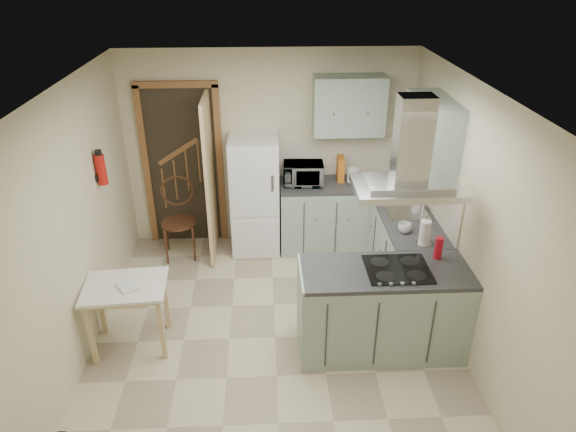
{
  "coord_description": "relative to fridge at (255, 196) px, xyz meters",
  "views": [
    {
      "loc": [
        -0.06,
        -4.06,
        3.49
      ],
      "look_at": [
        0.15,
        0.45,
        1.15
      ],
      "focal_mm": 32.0,
      "sensor_mm": 36.0,
      "label": 1
    }
  ],
  "objects": [
    {
      "name": "floor",
      "position": [
        0.2,
        -1.8,
        -0.75
      ],
      "size": [
        4.2,
        4.2,
        0.0
      ],
      "primitive_type": "plane",
      "color": "beige",
      "rests_on": "ground"
    },
    {
      "name": "ceiling",
      "position": [
        0.2,
        -1.8,
        1.75
      ],
      "size": [
        4.2,
        4.2,
        0.0
      ],
      "primitive_type": "plane",
      "rotation": [
        3.14,
        0.0,
        0.0
      ],
      "color": "silver",
      "rests_on": "back_wall"
    },
    {
      "name": "back_wall",
      "position": [
        0.2,
        0.3,
        0.5
      ],
      "size": [
        3.6,
        0.0,
        3.6
      ],
      "primitive_type": "plane",
      "rotation": [
        1.57,
        0.0,
        0.0
      ],
      "color": "beige",
      "rests_on": "floor"
    },
    {
      "name": "left_wall",
      "position": [
        -1.6,
        -1.8,
        0.5
      ],
      "size": [
        0.0,
        4.2,
        4.2
      ],
      "primitive_type": "plane",
      "rotation": [
        1.57,
        0.0,
        1.57
      ],
      "color": "beige",
      "rests_on": "floor"
    },
    {
      "name": "right_wall",
      "position": [
        2.0,
        -1.8,
        0.5
      ],
      "size": [
        0.0,
        4.2,
        4.2
      ],
      "primitive_type": "plane",
      "rotation": [
        1.57,
        0.0,
        -1.57
      ],
      "color": "beige",
      "rests_on": "floor"
    },
    {
      "name": "doorway",
      "position": [
        -0.9,
        0.27,
        0.3
      ],
      "size": [
        1.1,
        0.12,
        2.1
      ],
      "primitive_type": "cube",
      "color": "brown",
      "rests_on": "floor"
    },
    {
      "name": "fridge",
      "position": [
        0.0,
        0.0,
        0.0
      ],
      "size": [
        0.6,
        0.6,
        1.5
      ],
      "primitive_type": "cube",
      "color": "white",
      "rests_on": "floor"
    },
    {
      "name": "counter_back",
      "position": [
        0.86,
        0.0,
        -0.3
      ],
      "size": [
        1.08,
        0.6,
        0.9
      ],
      "primitive_type": "cube",
      "color": "#9EB2A0",
      "rests_on": "floor"
    },
    {
      "name": "counter_right",
      "position": [
        1.7,
        -0.68,
        -0.3
      ],
      "size": [
        0.6,
        1.95,
        0.9
      ],
      "primitive_type": "cube",
      "color": "#9EB2A0",
      "rests_on": "floor"
    },
    {
      "name": "splashback",
      "position": [
        1.16,
        0.29,
        0.4
      ],
      "size": [
        1.68,
        0.02,
        0.5
      ],
      "primitive_type": "cube",
      "color": "beige",
      "rests_on": "counter_back"
    },
    {
      "name": "wall_cabinet_back",
      "position": [
        1.15,
        0.12,
        1.1
      ],
      "size": [
        0.85,
        0.35,
        0.7
      ],
      "primitive_type": "cube",
      "color": "#9EB2A0",
      "rests_on": "back_wall"
    },
    {
      "name": "wall_cabinet_right",
      "position": [
        1.82,
        -0.95,
        1.1
      ],
      "size": [
        0.35,
        0.9,
        0.7
      ],
      "primitive_type": "cube",
      "color": "#9EB2A0",
      "rests_on": "right_wall"
    },
    {
      "name": "peninsula",
      "position": [
        1.22,
        -1.98,
        -0.3
      ],
      "size": [
        1.55,
        0.65,
        0.9
      ],
      "primitive_type": "cube",
      "color": "#9EB2A0",
      "rests_on": "floor"
    },
    {
      "name": "hob",
      "position": [
        1.32,
        -1.98,
        0.16
      ],
      "size": [
        0.58,
        0.5,
        0.01
      ],
      "primitive_type": "cube",
      "color": "black",
      "rests_on": "peninsula"
    },
    {
      "name": "extractor_hood",
      "position": [
        1.32,
        -1.98,
        0.97
      ],
      "size": [
        0.9,
        0.55,
        0.1
      ],
      "primitive_type": "cube",
      "color": "silver",
      "rests_on": "ceiling"
    },
    {
      "name": "sink",
      "position": [
        1.7,
        -0.85,
        0.16
      ],
      "size": [
        0.45,
        0.4,
        0.01
      ],
      "primitive_type": "cube",
      "color": "silver",
      "rests_on": "counter_right"
    },
    {
      "name": "fire_extinguisher",
      "position": [
        -1.54,
        -0.9,
        0.75
      ],
      "size": [
        0.1,
        0.1,
        0.32
      ],
      "primitive_type": "cylinder",
      "color": "#B2140F",
      "rests_on": "left_wall"
    },
    {
      "name": "drop_leaf_table",
      "position": [
        -1.2,
        -1.84,
        -0.39
      ],
      "size": [
        0.8,
        0.62,
        0.71
      ],
      "primitive_type": "cube",
      "rotation": [
        0.0,
        0.0,
        0.07
      ],
      "color": "#D9C885",
      "rests_on": "floor"
    },
    {
      "name": "bentwood_chair",
      "position": [
        -0.96,
        -0.16,
        -0.28
      ],
      "size": [
        0.47,
        0.47,
        0.94
      ],
      "primitive_type": "cube",
      "rotation": [
        0.0,
        0.0,
        0.14
      ],
      "color": "#482418",
      "rests_on": "floor"
    },
    {
      "name": "microwave",
      "position": [
        0.61,
        -0.0,
        0.29
      ],
      "size": [
        0.5,
        0.35,
        0.27
      ],
      "primitive_type": "imported",
      "rotation": [
        0.0,
        0.0,
        -0.04
      ],
      "color": "black",
      "rests_on": "counter_back"
    },
    {
      "name": "kettle",
      "position": [
        1.23,
        -0.01,
        0.26
      ],
      "size": [
        0.18,
        0.18,
        0.21
      ],
      "primitive_type": "cylinder",
      "rotation": [
        0.0,
        0.0,
        -0.26
      ],
      "color": "silver",
      "rests_on": "counter_back"
    },
    {
      "name": "cereal_box",
      "position": [
        1.08,
        0.09,
        0.3
      ],
      "size": [
        0.09,
        0.21,
        0.31
      ],
      "primitive_type": "cube",
      "rotation": [
        0.0,
        0.0,
        -0.04
      ],
      "color": "#CE6918",
      "rests_on": "counter_back"
    },
    {
      "name": "soap_bottle",
      "position": [
        1.87,
        -0.62,
        0.25
      ],
      "size": [
        0.11,
        0.11,
        0.19
      ],
      "primitive_type": "imported",
      "rotation": [
        0.0,
        0.0,
        -0.32
      ],
      "color": "silver",
      "rests_on": "counter_right"
    },
    {
      "name": "paper_towel",
      "position": [
        1.69,
        -1.53,
        0.28
      ],
      "size": [
        0.11,
        0.11,
        0.26
      ],
      "primitive_type": "cylinder",
      "rotation": [
        0.0,
        0.0,
        -0.02
      ],
      "color": "silver",
      "rests_on": "counter_right"
    },
    {
      "name": "cup",
      "position": [
        1.56,
        -1.29,
        0.2
      ],
      "size": [
        0.17,
        0.17,
        0.1
      ],
      "primitive_type": "imported",
      "rotation": [
        0.0,
        0.0,
        0.36
      ],
      "color": "silver",
      "rests_on": "counter_right"
    },
    {
      "name": "red_bottle",
      "position": [
        1.75,
        -1.8,
        0.26
      ],
      "size": [
        0.09,
        0.09,
        0.22
      ],
      "primitive_type": "cylinder",
      "rotation": [
        0.0,
        0.0,
        -0.18
      ],
      "color": "red",
      "rests_on": "peninsula"
    },
    {
      "name": "book",
      "position": [
        -1.23,
        -1.92,
        0.01
      ],
      "size": [
        0.24,
        0.26,
        0.09
      ],
      "primitive_type": "imported",
      "rotation": [
        0.0,
        0.0,
        0.6
      ],
      "color": "#99333B",
      "rests_on": "drop_leaf_table"
    }
  ]
}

